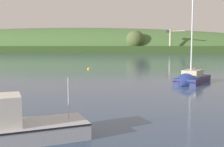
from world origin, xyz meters
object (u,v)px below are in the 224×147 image
(sailboat_near_mooring, at_px, (191,81))
(fishing_boat_moored, at_px, (15,131))
(dockside_crane, at_px, (171,42))
(mooring_buoy_midchannel, at_px, (89,69))

(sailboat_near_mooring, xyz_separation_m, fishing_boat_moored, (-14.58, -20.51, 0.21))
(dockside_crane, xyz_separation_m, sailboat_near_mooring, (-39.23, -180.97, -9.10))
(fishing_boat_moored, bearing_deg, sailboat_near_mooring, -147.32)
(sailboat_near_mooring, relative_size, fishing_boat_moored, 2.04)
(dockside_crane, relative_size, fishing_boat_moored, 3.04)
(sailboat_near_mooring, height_order, mooring_buoy_midchannel, sailboat_near_mooring)
(dockside_crane, relative_size, sailboat_near_mooring, 1.49)
(dockside_crane, distance_m, sailboat_near_mooring, 185.39)
(fishing_boat_moored, bearing_deg, dockside_crane, -126.87)
(dockside_crane, height_order, mooring_buoy_midchannel, dockside_crane)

